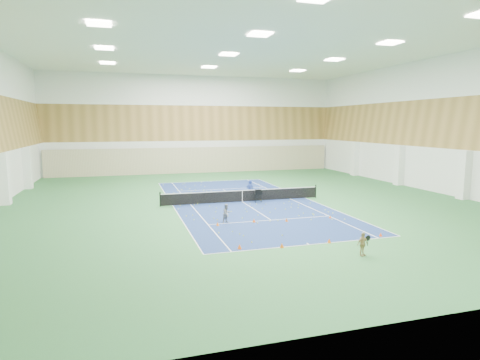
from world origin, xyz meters
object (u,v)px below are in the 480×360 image
at_px(ball_cart, 258,196).
at_px(coach, 250,190).
at_px(child_court, 227,213).
at_px(child_apron, 363,244).
at_px(tennis_net, 242,195).

bearing_deg(ball_cart, coach, 116.34).
distance_m(coach, child_court, 7.76).
bearing_deg(ball_cart, child_apron, -74.69).
distance_m(coach, ball_cart, 1.30).
relative_size(tennis_net, child_court, 10.76).
relative_size(tennis_net, coach, 7.91).
height_order(child_court, ball_cart, child_court).
bearing_deg(child_court, coach, 32.41).
bearing_deg(child_court, ball_cart, 25.37).
bearing_deg(ball_cart, child_court, -112.49).
xyz_separation_m(coach, child_apron, (0.77, -14.72, -0.25)).
relative_size(child_court, child_apron, 1.06).
height_order(tennis_net, child_apron, child_apron).
bearing_deg(child_apron, ball_cart, 76.51).
height_order(child_court, child_apron, child_court).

